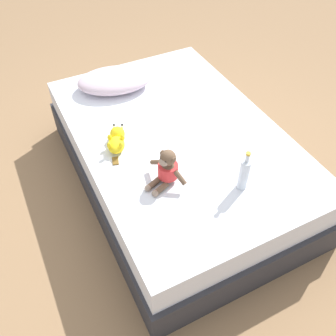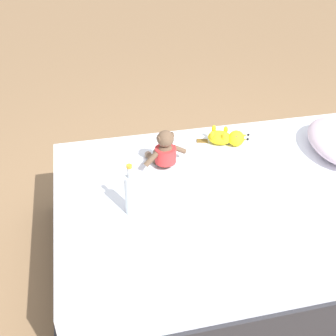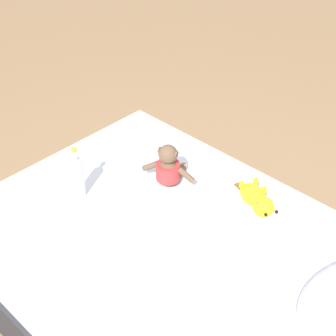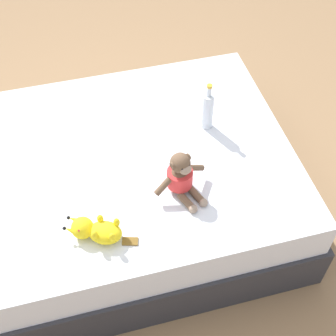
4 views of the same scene
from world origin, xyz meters
name	(u,v)px [view 2 (image 2 of 4)]	position (x,y,z in m)	size (l,w,h in m)	color
ground_plane	(235,251)	(0.00, 0.00, 0.00)	(16.00, 16.00, 0.00)	#93704C
bed	(238,220)	(0.00, 0.00, 0.25)	(1.38, 2.08, 0.51)	#2D2D33
plush_monkey	(164,152)	(-0.27, -0.38, 0.60)	(0.25, 0.28, 0.24)	brown
plush_yellow_creature	(227,138)	(-0.43, 0.05, 0.56)	(0.20, 0.32, 0.10)	yellow
glass_bottle	(131,194)	(0.10, -0.63, 0.62)	(0.06, 0.06, 0.28)	silver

